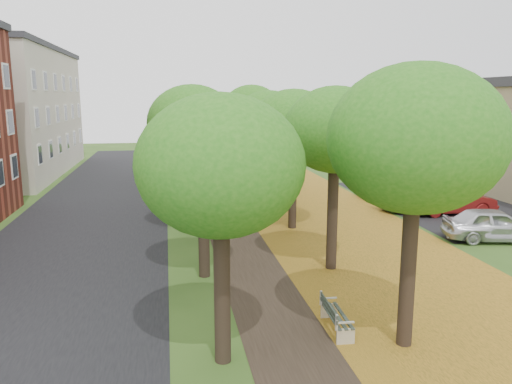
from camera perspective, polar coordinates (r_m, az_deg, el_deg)
name	(u,v)px	position (r m, az deg, el deg)	size (l,w,h in m)	color
ground	(309,353)	(13.45, 6.04, -17.80)	(120.00, 120.00, 0.00)	#2D4C19
street_asphalt	(90,222)	(27.39, -18.49, -3.25)	(8.00, 70.00, 0.01)	black
footpath	(232,216)	(27.29, -2.71, -2.73)	(3.20, 70.00, 0.01)	black
leaf_verge	(320,212)	(28.35, 7.36, -2.29)	(7.50, 70.00, 0.01)	#B17920
parking_lot	(449,203)	(32.75, 21.17, -1.16)	(9.00, 16.00, 0.01)	black
tree_row_west	(190,124)	(26.37, -7.60, 7.74)	(4.08, 34.08, 6.79)	black
tree_row_east	(280,123)	(27.01, 2.72, 7.89)	(4.08, 34.08, 6.79)	black
bench	(335,316)	(14.45, 9.01, -13.82)	(0.60, 1.79, 0.83)	#2A352C
car_silver	(494,225)	(24.89, 25.59, -3.38)	(1.79, 4.44, 1.51)	silver
car_red	(453,200)	(29.60, 21.55, -0.91)	(1.62, 4.63, 1.53)	maroon
car_grey	(421,195)	(30.42, 18.31, -0.38)	(2.15, 5.30, 1.54)	#36363B
car_white	(395,187)	(33.31, 15.64, 0.51)	(2.15, 4.66, 1.30)	silver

